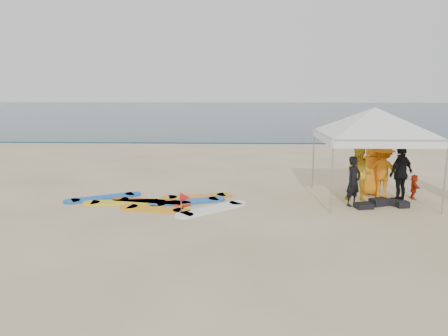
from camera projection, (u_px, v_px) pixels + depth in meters
ground at (240, 233)px, 11.11m from camera, size 120.00×120.00×0.00m
ocean at (240, 111)px, 70.09m from camera, size 160.00×84.00×0.08m
shoreline_foam at (240, 144)px, 29.00m from camera, size 160.00×1.20×0.01m
person_black_a at (354, 181)px, 13.54m from camera, size 0.68×0.64×1.56m
person_yellow at (360, 174)px, 14.08m from camera, size 1.10×1.00×1.83m
person_orange_a at (383, 171)px, 14.55m from camera, size 1.35×1.22×1.81m
person_black_b at (401, 174)px, 14.06m from camera, size 1.14×0.98×1.83m
person_orange_b at (371, 168)px, 14.89m from camera, size 0.97×0.70×1.85m
person_seated at (414, 187)px, 14.45m from camera, size 0.37×0.79×0.82m
canopy_tent at (375, 108)px, 13.87m from camera, size 4.59×4.59×3.47m
marker_pennant at (185, 198)px, 12.67m from camera, size 0.28×0.28×0.64m
gear_pile at (382, 203)px, 13.56m from camera, size 1.71×0.88×0.22m
surfboard_spread at (161, 202)px, 13.92m from camera, size 5.67×2.90×0.07m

